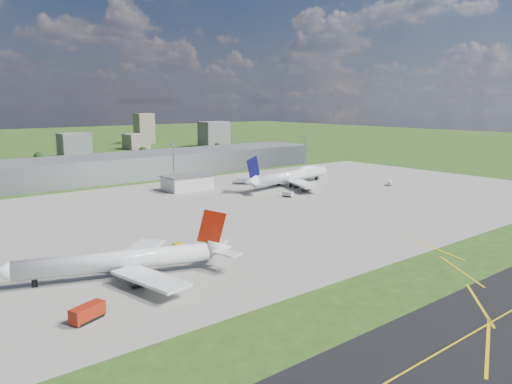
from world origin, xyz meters
TOP-DOWN VIEW (x-y plane):
  - ground at (0.00, 150.00)m, footprint 1400.00×1400.00m
  - apron at (10.00, 40.00)m, footprint 360.00×190.00m
  - terminal at (0.00, 165.00)m, footprint 300.00×42.00m
  - ops_building at (10.00, 100.00)m, footprint 26.00×16.00m
  - mast_center at (10.00, 115.00)m, footprint 3.50×2.00m
  - mast_east at (120.00, 115.00)m, footprint 3.50×2.00m
  - airliner_red_twin at (-80.45, -13.11)m, footprint 64.68×49.12m
  - airliner_blue_quad at (66.93, 73.40)m, footprint 78.47×61.00m
  - fire_truck at (-99.93, -35.15)m, footprint 9.06×6.02m
  - tug_yellow at (-53.73, 2.68)m, footprint 3.99×2.90m
  - van_white_near at (39.74, 47.19)m, footprint 4.10×5.93m
  - van_white_far at (112.78, 35.23)m, footprint 5.30×4.06m
  - bldg_c at (20.00, 310.00)m, footprint 26.00×20.00m
  - bldg_ce at (100.00, 350.00)m, footprint 22.00×24.00m
  - bldg_e at (180.00, 320.00)m, footprint 30.00×22.00m
  - bldg_tall_e at (140.00, 410.00)m, footprint 20.00×18.00m
  - tree_c at (-20.00, 280.00)m, footprint 8.10×8.10m
  - tree_e at (70.00, 275.00)m, footprint 7.65×7.65m
  - tree_far_e at (160.00, 285.00)m, footprint 6.30×6.30m

SIDE VIEW (x-z plane):
  - ground at x=0.00m, z-range 0.00..0.00m
  - apron at x=10.00m, z-range 0.00..0.08m
  - tug_yellow at x=-53.73m, z-range 0.04..1.82m
  - van_white_far at x=112.78m, z-range 0.01..2.50m
  - van_white_near at x=39.74m, z-range 0.01..2.75m
  - fire_truck at x=-99.93m, z-range -0.01..3.73m
  - ops_building at x=10.00m, z-range 0.00..8.00m
  - tree_far_e at x=160.00m, z-range 0.68..8.38m
  - airliner_red_twin at x=-80.45m, z-range -4.29..14.06m
  - tree_e at x=70.00m, z-range 0.84..10.19m
  - airliner_blue_quad at x=66.93m, z-range -4.56..15.97m
  - tree_c at x=-20.00m, z-range 0.89..10.79m
  - terminal at x=0.00m, z-range 0.00..15.00m
  - bldg_ce at x=100.00m, z-range 0.00..16.00m
  - bldg_c at x=20.00m, z-range 0.00..22.00m
  - bldg_e at x=180.00m, z-range 0.00..28.00m
  - mast_center at x=10.00m, z-range 4.76..30.66m
  - mast_east at x=120.00m, z-range 4.76..30.66m
  - bldg_tall_e at x=140.00m, z-range 0.00..36.00m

